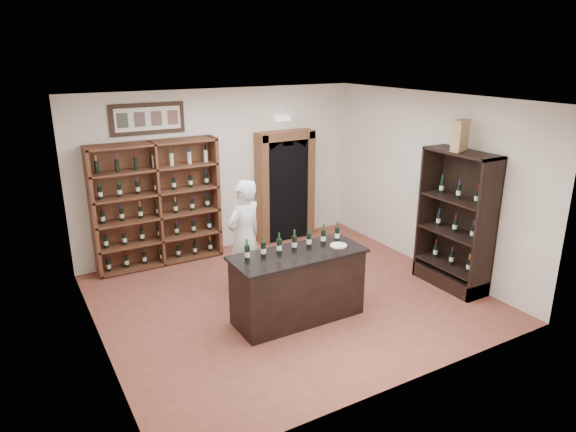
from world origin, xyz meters
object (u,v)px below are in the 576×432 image
object	(u,v)px
wine_shelf	(157,204)
shopkeeper	(244,238)
tasting_counter	(298,286)
counter_bottle_0	(247,253)
wine_crate	(460,135)
side_cabinet	(455,241)

from	to	relation	value
wine_shelf	shopkeeper	distance (m)	2.00
tasting_counter	counter_bottle_0	distance (m)	0.95
shopkeeper	counter_bottle_0	bearing A→B (deg)	47.51
shopkeeper	wine_crate	world-z (taller)	wine_crate
side_cabinet	counter_bottle_0	bearing A→B (deg)	173.30
wine_shelf	counter_bottle_0	size ratio (longest dim) A/B	7.33
tasting_counter	side_cabinet	distance (m)	2.75
tasting_counter	wine_crate	distance (m)	3.30
counter_bottle_0	wine_crate	distance (m)	3.64
side_cabinet	wine_crate	bearing A→B (deg)	145.48
shopkeeper	wine_crate	bearing A→B (deg)	135.66
side_cabinet	wine_crate	xyz separation A→B (m)	(-0.07, 0.05, 1.68)
shopkeeper	wine_crate	size ratio (longest dim) A/B	3.91
counter_bottle_0	shopkeeper	distance (m)	1.12
shopkeeper	wine_crate	distance (m)	3.58
wine_shelf	wine_crate	distance (m)	5.10
side_cabinet	shopkeeper	world-z (taller)	side_cabinet
counter_bottle_0	wine_crate	bearing A→B (deg)	-6.01
counter_bottle_0	shopkeeper	xyz separation A→B (m)	(0.43, 1.01, -0.20)
counter_bottle_0	side_cabinet	distance (m)	3.49
counter_bottle_0	side_cabinet	bearing A→B (deg)	-6.70
side_cabinet	wine_shelf	bearing A→B (deg)	139.79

